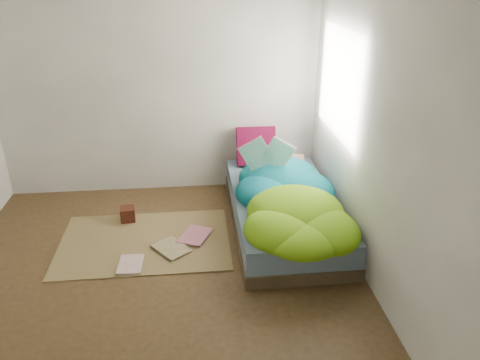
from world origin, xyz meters
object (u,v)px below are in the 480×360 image
object	(u,v)px
bed	(283,211)
wooden_box	(128,214)
floor_book_a	(118,265)
pillow_magenta	(256,146)
floor_book_b	(183,234)
open_book	(267,145)

from	to	relation	value
bed	wooden_box	distance (m)	1.59
wooden_box	floor_book_a	xyz separation A→B (m)	(0.00, -0.81, -0.06)
floor_book_a	wooden_box	bearing A→B (deg)	92.46
pillow_magenta	floor_book_b	world-z (taller)	pillow_magenta
pillow_magenta	floor_book_b	bearing A→B (deg)	-131.64
wooden_box	floor_book_a	world-z (taller)	wooden_box
bed	pillow_magenta	distance (m)	0.94
pillow_magenta	wooden_box	size ratio (longest dim) A/B	3.01
bed	wooden_box	world-z (taller)	bed
pillow_magenta	open_book	distance (m)	0.71
bed	open_book	xyz separation A→B (m)	(-0.15, 0.17, 0.65)
pillow_magenta	floor_book_a	size ratio (longest dim) A/B	1.50
bed	pillow_magenta	world-z (taller)	pillow_magenta
open_book	floor_book_a	world-z (taller)	open_book
pillow_magenta	wooden_box	bearing A→B (deg)	-157.32
pillow_magenta	floor_book_b	xyz separation A→B (m)	(-0.84, -0.94, -0.53)
open_book	floor_book_b	bearing A→B (deg)	-157.12
floor_book_a	floor_book_b	world-z (taller)	floor_book_b
bed	floor_book_a	size ratio (longest dim) A/B	6.94
bed	floor_book_a	distance (m)	1.67
bed	pillow_magenta	xyz separation A→B (m)	(-0.17, 0.83, 0.39)
bed	wooden_box	bearing A→B (deg)	170.84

